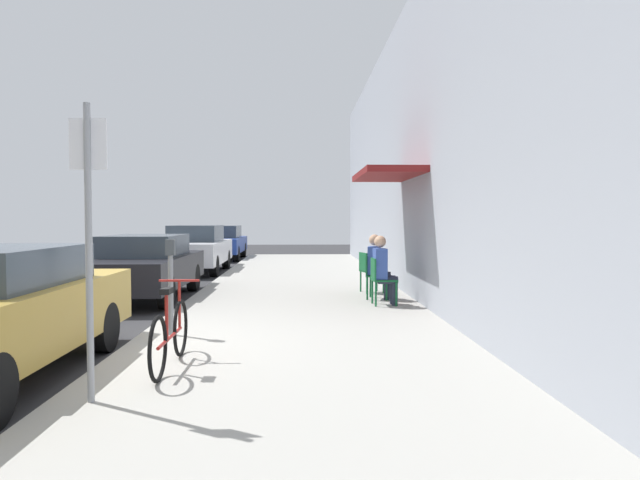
{
  "coord_description": "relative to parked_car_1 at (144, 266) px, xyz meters",
  "views": [
    {
      "loc": [
        2.23,
        -7.2,
        1.72
      ],
      "look_at": [
        2.72,
        6.27,
        1.21
      ],
      "focal_mm": 31.55,
      "sensor_mm": 36.0,
      "label": 1
    }
  ],
  "objects": [
    {
      "name": "parked_car_3",
      "position": [
        0.0,
        11.84,
        0.02
      ],
      "size": [
        1.8,
        4.4,
        1.43
      ],
      "color": "navy",
      "rests_on": "ground_plane"
    },
    {
      "name": "parked_car_2",
      "position": [
        -0.0,
        5.98,
        0.05
      ],
      "size": [
        1.8,
        4.4,
        1.51
      ],
      "color": "silver",
      "rests_on": "ground_plane"
    },
    {
      "name": "parked_car_1",
      "position": [
        0.0,
        0.0,
        0.0
      ],
      "size": [
        1.8,
        4.4,
        1.37
      ],
      "color": "black",
      "rests_on": "ground_plane"
    },
    {
      "name": "seated_patron_0",
      "position": [
        4.88,
        -1.77,
        0.1
      ],
      "size": [
        0.44,
        0.37,
        1.29
      ],
      "color": "#232838",
      "rests_on": "sidewalk_slab"
    },
    {
      "name": "parking_meter",
      "position": [
        1.55,
        -4.33,
        0.17
      ],
      "size": [
        0.12,
        0.1,
        1.32
      ],
      "color": "slate",
      "rests_on": "sidewalk_slab"
    },
    {
      "name": "building_facade",
      "position": [
        5.75,
        -2.9,
        2.44
      ],
      "size": [
        1.4,
        32.0,
        6.32
      ],
      "color": "#999EA8",
      "rests_on": "ground_plane"
    },
    {
      "name": "sidewalk_slab",
      "position": [
        3.35,
        -2.91,
        -0.66
      ],
      "size": [
        4.5,
        32.0,
        0.12
      ],
      "primitive_type": "cube",
      "color": "#9E9B93",
      "rests_on": "ground_plane"
    },
    {
      "name": "cafe_chair_1",
      "position": [
        4.82,
        -0.96,
        -0.09
      ],
      "size": [
        0.55,
        0.55,
        0.87
      ],
      "color": "#14592D",
      "rests_on": "sidewalk_slab"
    },
    {
      "name": "bicycle_0",
      "position": [
        1.94,
        -6.07,
        -0.24
      ],
      "size": [
        0.46,
        1.71,
        0.9
      ],
      "color": "black",
      "rests_on": "sidewalk_slab"
    },
    {
      "name": "cafe_chair_0",
      "position": [
        4.82,
        -1.77,
        -0.09
      ],
      "size": [
        0.46,
        0.46,
        0.87
      ],
      "color": "#14592D",
      "rests_on": "sidewalk_slab"
    },
    {
      "name": "cafe_chair_2",
      "position": [
        4.82,
        -0.02,
        -0.09
      ],
      "size": [
        0.53,
        0.53,
        0.87
      ],
      "color": "#14592D",
      "rests_on": "sidewalk_slab"
    },
    {
      "name": "ground_plane",
      "position": [
        1.1,
        -4.91,
        -0.72
      ],
      "size": [
        60.0,
        60.0,
        0.0
      ],
      "primitive_type": "plane",
      "color": "#2D2D30"
    },
    {
      "name": "street_sign",
      "position": [
        1.5,
        -7.17,
        0.92
      ],
      "size": [
        0.32,
        0.06,
        2.6
      ],
      "color": "gray",
      "rests_on": "sidewalk_slab"
    },
    {
      "name": "seated_patron_1",
      "position": [
        4.88,
        -0.98,
        0.1
      ],
      "size": [
        0.5,
        0.45,
        1.29
      ],
      "color": "#232838",
      "rests_on": "sidewalk_slab"
    }
  ]
}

